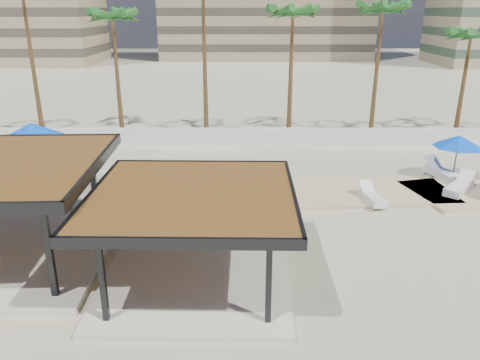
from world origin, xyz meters
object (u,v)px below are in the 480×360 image
(pavilion_central, at_px, (194,229))
(umbrella_a, at_px, (32,131))
(lounger_d, at_px, (459,188))
(lounger_a, at_px, (170,181))
(lounger_c, at_px, (442,173))
(lounger_b, at_px, (372,197))

(pavilion_central, relative_size, umbrella_a, 1.78)
(umbrella_a, height_order, lounger_d, umbrella_a)
(umbrella_a, bearing_deg, pavilion_central, -46.98)
(pavilion_central, distance_m, lounger_d, 14.76)
(lounger_a, bearing_deg, umbrella_a, 74.93)
(lounger_c, bearing_deg, lounger_b, 109.07)
(lounger_a, distance_m, lounger_c, 14.54)
(lounger_d, bearing_deg, lounger_c, 41.90)
(lounger_a, distance_m, lounger_b, 10.04)
(lounger_c, height_order, lounger_d, same)
(pavilion_central, xyz_separation_m, lounger_d, (12.35, 7.94, -1.57))
(lounger_a, relative_size, lounger_d, 1.03)
(lounger_a, relative_size, lounger_b, 1.14)
(pavilion_central, bearing_deg, lounger_b, 41.93)
(lounger_a, bearing_deg, lounger_b, -107.05)
(pavilion_central, bearing_deg, lounger_a, 104.17)
(umbrella_a, xyz_separation_m, lounger_a, (7.33, -1.28, -2.33))
(umbrella_a, distance_m, lounger_c, 21.93)
(lounger_b, relative_size, lounger_c, 0.82)
(lounger_b, bearing_deg, lounger_a, 67.93)
(umbrella_a, bearing_deg, lounger_d, -5.70)
(pavilion_central, height_order, lounger_c, pavilion_central)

